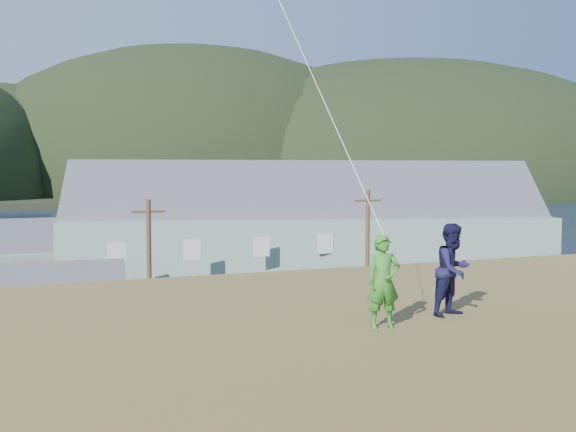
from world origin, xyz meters
The scene contains 12 objects.
ground centered at (0.00, 0.00, 0.00)m, with size 900.00×900.00×0.00m, color #0A1638.
grass_strip centered at (0.00, -2.00, 0.05)m, with size 110.00×8.00×0.10m, color #4C3D19.
waterfront_lot centered at (0.00, 17.00, 0.06)m, with size 72.00×36.00×0.12m, color #28282B.
wharf centered at (-6.00, 40.00, 0.45)m, with size 26.00×14.00×0.90m, color gray.
far_shore centered at (0.00, 330.00, 1.00)m, with size 900.00×320.00×2.00m, color black.
far_hills centered at (35.59, 279.38, 2.00)m, with size 760.00×265.00×143.00m.
lodge centered at (16.28, 18.57, 5.20)m, with size 40.00×19.63×13.56m.
shed_white centered at (-3.20, 10.04, 2.24)m, with size 7.50×5.16×5.79m.
shed_palegreen_far centered at (-2.96, 28.72, 2.91)m, with size 11.69×7.13×7.64m.
utility_poles centered at (-0.90, 1.50, 4.63)m, with size 28.19×0.24×9.27m.
kite_flyer_green centered at (1.44, -19.71, 8.05)m, with size 0.62×0.40×1.69m, color #2F7C22.
kite_flyer_navy centered at (3.24, -19.31, 8.12)m, with size 0.89×0.69×1.83m, color #141334.
Camera 1 is at (-4.35, -29.83, 9.97)m, focal length 40.00 mm.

